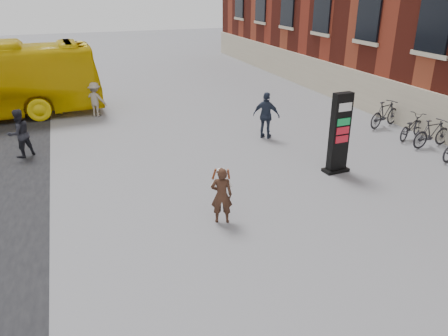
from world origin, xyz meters
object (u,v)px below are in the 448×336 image
object	(u,v)px
pedestrian_a	(19,133)
pedestrian_c	(266,115)
pedestrian_b	(95,99)
bike_5	(432,133)
bike_6	(411,127)
woman	(222,194)
bike_7	(385,114)
info_pylon	(339,133)

from	to	relation	value
pedestrian_a	pedestrian_c	world-z (taller)	pedestrian_c
pedestrian_b	bike_5	world-z (taller)	pedestrian_b
bike_5	bike_6	bearing A→B (deg)	-3.51
woman	pedestrian_b	size ratio (longest dim) A/B	0.96
woman	bike_7	world-z (taller)	woman
pedestrian_a	bike_6	distance (m)	14.83
bike_7	pedestrian_b	bearing A→B (deg)	45.98
pedestrian_b	bike_7	size ratio (longest dim) A/B	0.83
pedestrian_a	bike_7	distance (m)	14.58
info_pylon	bike_7	xyz separation A→B (m)	(4.70, 3.48, -0.74)
info_pylon	bike_7	distance (m)	5.90
pedestrian_c	bike_6	size ratio (longest dim) A/B	1.01
woman	bike_5	world-z (taller)	woman
pedestrian_c	bike_7	size ratio (longest dim) A/B	0.97
info_pylon	pedestrian_b	size ratio (longest dim) A/B	1.66
woman	pedestrian_c	size ratio (longest dim) A/B	0.83
pedestrian_b	bike_5	xyz separation A→B (m)	(11.54, -8.64, -0.25)
info_pylon	woman	size ratio (longest dim) A/B	1.73
pedestrian_a	bike_7	world-z (taller)	pedestrian_a
woman	pedestrian_c	xyz separation A→B (m)	(3.94, 5.72, 0.14)
woman	pedestrian_a	bearing A→B (deg)	-34.12
info_pylon	bike_6	size ratio (longest dim) A/B	1.44
info_pylon	pedestrian_c	distance (m)	4.00
woman	pedestrian_a	xyz separation A→B (m)	(-5.13, 6.82, 0.08)
bike_5	bike_6	world-z (taller)	bike_5
pedestrian_a	pedestrian_c	bearing A→B (deg)	140.84
info_pylon	pedestrian_b	bearing A→B (deg)	122.25
bike_5	pedestrian_a	bearing A→B (deg)	70.20
pedestrian_a	bike_7	bearing A→B (deg)	141.74
bike_6	pedestrian_a	bearing A→B (deg)	53.13
woman	bike_5	xyz separation A→B (m)	(9.36, 2.59, -0.24)
bike_6	pedestrian_c	bearing A→B (deg)	44.78
info_pylon	bike_5	distance (m)	4.83
pedestrian_c	pedestrian_b	bearing A→B (deg)	-0.05
woman	pedestrian_b	bearing A→B (deg)	-60.11
pedestrian_c	bike_5	world-z (taller)	pedestrian_c
info_pylon	bike_5	bearing A→B (deg)	5.77
pedestrian_a	pedestrian_b	bearing A→B (deg)	-156.07
pedestrian_c	pedestrian_a	bearing A→B (deg)	35.04
info_pylon	pedestrian_a	distance (m)	11.01
pedestrian_a	bike_6	bearing A→B (deg)	135.56
woman	bike_6	bearing A→B (deg)	-139.60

